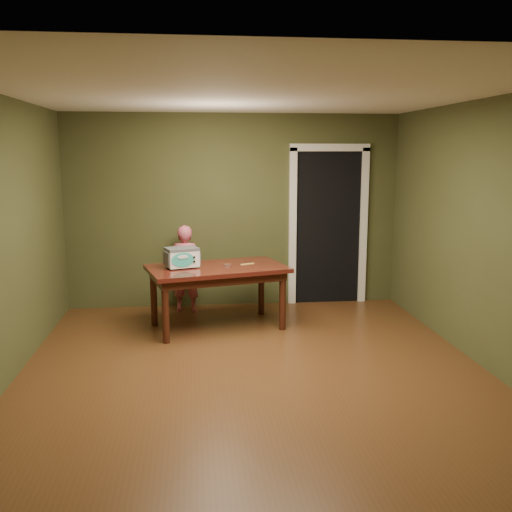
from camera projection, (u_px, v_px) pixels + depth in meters
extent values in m
plane|color=#4F2F16|center=(254.00, 371.00, 5.51)|extent=(5.00, 5.00, 0.00)
cube|color=#404524|center=(234.00, 211.00, 7.72)|extent=(4.50, 0.02, 2.60)
cube|color=#404524|center=(308.00, 312.00, 2.83)|extent=(4.50, 0.02, 2.60)
cube|color=#404524|center=(1.00, 243.00, 5.03)|extent=(0.02, 5.00, 2.60)
cube|color=#404524|center=(484.00, 235.00, 5.52)|extent=(0.02, 5.00, 2.60)
cube|color=white|center=(254.00, 93.00, 5.04)|extent=(4.50, 5.00, 0.02)
cube|color=black|center=(323.00, 225.00, 8.20)|extent=(0.90, 0.60, 2.10)
cube|color=black|center=(328.00, 228.00, 7.89)|extent=(0.90, 0.02, 2.10)
cube|color=white|center=(292.00, 229.00, 7.82)|extent=(0.10, 0.06, 2.20)
cube|color=white|center=(363.00, 228.00, 7.93)|extent=(0.10, 0.06, 2.20)
cube|color=white|center=(330.00, 147.00, 7.68)|extent=(1.10, 0.06, 0.10)
cube|color=#380F0C|center=(217.00, 269.00, 6.77)|extent=(1.77, 1.26, 0.05)
cube|color=#36160D|center=(217.00, 275.00, 6.78)|extent=(1.63, 1.12, 0.10)
cylinder|color=#36160D|center=(166.00, 312.00, 6.27)|extent=(0.08, 0.08, 0.70)
cylinder|color=#36160D|center=(154.00, 297.00, 6.91)|extent=(0.08, 0.08, 0.70)
cylinder|color=#36160D|center=(282.00, 301.00, 6.75)|extent=(0.08, 0.08, 0.70)
cylinder|color=#36160D|center=(261.00, 288.00, 7.40)|extent=(0.08, 0.08, 0.70)
cylinder|color=#4C4F54|center=(172.00, 269.00, 6.55)|extent=(0.02, 0.02, 0.02)
cylinder|color=#4C4F54|center=(168.00, 267.00, 6.72)|extent=(0.02, 0.02, 0.02)
cylinder|color=#4C4F54|center=(197.00, 267.00, 6.67)|extent=(0.02, 0.02, 0.02)
cylinder|color=#4C4F54|center=(191.00, 264.00, 6.85)|extent=(0.02, 0.02, 0.02)
cube|color=white|center=(182.00, 258.00, 6.68)|extent=(0.42, 0.35, 0.20)
cube|color=#4C4F54|center=(182.00, 249.00, 6.66)|extent=(0.43, 0.36, 0.03)
cube|color=#4C4F54|center=(166.00, 259.00, 6.60)|extent=(0.09, 0.22, 0.16)
cube|color=#4C4F54|center=(197.00, 257.00, 6.76)|extent=(0.09, 0.22, 0.16)
ellipsoid|color=#33B09F|center=(183.00, 260.00, 6.55)|extent=(0.26, 0.09, 0.17)
cylinder|color=black|center=(194.00, 257.00, 6.60)|extent=(0.03, 0.02, 0.02)
cylinder|color=black|center=(194.00, 262.00, 6.61)|extent=(0.02, 0.02, 0.02)
cylinder|color=silver|center=(227.00, 265.00, 6.80)|extent=(0.10, 0.10, 0.02)
cylinder|color=#442916|center=(227.00, 264.00, 6.80)|extent=(0.09, 0.09, 0.01)
cube|color=#DBC45F|center=(247.00, 264.00, 6.90)|extent=(0.17, 0.10, 0.01)
imported|color=#D85874|center=(185.00, 269.00, 7.48)|extent=(0.48, 0.39, 1.16)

